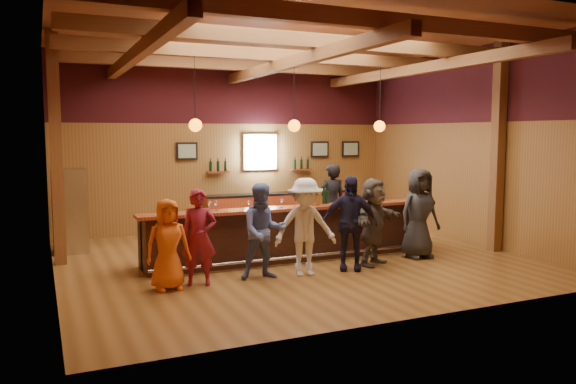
{
  "coord_description": "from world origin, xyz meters",
  "views": [
    {
      "loc": [
        -4.66,
        -10.18,
        2.56
      ],
      "look_at": [
        0.0,
        0.3,
        1.35
      ],
      "focal_mm": 35.0,
      "sensor_mm": 36.0,
      "label": 1
    }
  ],
  "objects_px": {
    "stainless_fridge": "(70,211)",
    "customer_white": "(305,227)",
    "customer_navy": "(350,223)",
    "customer_dark": "(419,213)",
    "bottle_a": "(327,197)",
    "back_bar_cabinet": "(277,210)",
    "bartender": "(332,203)",
    "ice_bucket": "(316,199)",
    "bar_counter": "(292,233)",
    "customer_orange": "(168,245)",
    "customer_brown": "(373,222)",
    "customer_denim": "(263,231)",
    "customer_redvest": "(199,237)"
  },
  "relations": [
    {
      "from": "stainless_fridge",
      "to": "customer_white",
      "type": "distance_m",
      "value": 5.37
    },
    {
      "from": "stainless_fridge",
      "to": "customer_navy",
      "type": "bearing_deg",
      "value": -39.02
    },
    {
      "from": "customer_dark",
      "to": "bottle_a",
      "type": "distance_m",
      "value": 1.91
    },
    {
      "from": "bottle_a",
      "to": "back_bar_cabinet",
      "type": "bearing_deg",
      "value": 82.97
    },
    {
      "from": "customer_navy",
      "to": "customer_dark",
      "type": "xyz_separation_m",
      "value": [
        1.83,
        0.32,
        0.03
      ]
    },
    {
      "from": "back_bar_cabinet",
      "to": "customer_white",
      "type": "xyz_separation_m",
      "value": [
        -1.55,
        -4.96,
        0.4
      ]
    },
    {
      "from": "bartender",
      "to": "ice_bucket",
      "type": "relative_size",
      "value": 7.55
    },
    {
      "from": "bar_counter",
      "to": "customer_orange",
      "type": "distance_m",
      "value": 3.12
    },
    {
      "from": "customer_orange",
      "to": "customer_brown",
      "type": "relative_size",
      "value": 0.88
    },
    {
      "from": "stainless_fridge",
      "to": "ice_bucket",
      "type": "xyz_separation_m",
      "value": [
        4.52,
        -2.75,
        0.33
      ]
    },
    {
      "from": "customer_denim",
      "to": "customer_dark",
      "type": "xyz_separation_m",
      "value": [
        3.53,
        0.26,
        0.08
      ]
    },
    {
      "from": "stainless_fridge",
      "to": "ice_bucket",
      "type": "bearing_deg",
      "value": -31.3
    },
    {
      "from": "stainless_fridge",
      "to": "customer_redvest",
      "type": "distance_m",
      "value": 4.13
    },
    {
      "from": "ice_bucket",
      "to": "customer_redvest",
      "type": "bearing_deg",
      "value": -160.53
    },
    {
      "from": "back_bar_cabinet",
      "to": "customer_white",
      "type": "relative_size",
      "value": 2.27
    },
    {
      "from": "bar_counter",
      "to": "customer_redvest",
      "type": "distance_m",
      "value": 2.61
    },
    {
      "from": "stainless_fridge",
      "to": "ice_bucket",
      "type": "height_order",
      "value": "stainless_fridge"
    },
    {
      "from": "customer_navy",
      "to": "bartender",
      "type": "bearing_deg",
      "value": 96.0
    },
    {
      "from": "ice_bucket",
      "to": "bottle_a",
      "type": "relative_size",
      "value": 0.69
    },
    {
      "from": "customer_dark",
      "to": "customer_redvest",
      "type": "bearing_deg",
      "value": -177.4
    },
    {
      "from": "ice_bucket",
      "to": "customer_dark",
      "type": "bearing_deg",
      "value": -20.13
    },
    {
      "from": "stainless_fridge",
      "to": "customer_brown",
      "type": "height_order",
      "value": "stainless_fridge"
    },
    {
      "from": "customer_white",
      "to": "ice_bucket",
      "type": "bearing_deg",
      "value": 64.78
    },
    {
      "from": "customer_denim",
      "to": "customer_dark",
      "type": "height_order",
      "value": "customer_dark"
    },
    {
      "from": "stainless_fridge",
      "to": "customer_white",
      "type": "relative_size",
      "value": 1.02
    },
    {
      "from": "bartender",
      "to": "customer_brown",
      "type": "bearing_deg",
      "value": 84.7
    },
    {
      "from": "bar_counter",
      "to": "customer_brown",
      "type": "bearing_deg",
      "value": -44.88
    },
    {
      "from": "stainless_fridge",
      "to": "customer_navy",
      "type": "height_order",
      "value": "stainless_fridge"
    },
    {
      "from": "customer_orange",
      "to": "bottle_a",
      "type": "relative_size",
      "value": 4.26
    },
    {
      "from": "stainless_fridge",
      "to": "customer_navy",
      "type": "distance_m",
      "value": 6.04
    },
    {
      "from": "customer_redvest",
      "to": "bartender",
      "type": "distance_m",
      "value": 4.5
    },
    {
      "from": "back_bar_cabinet",
      "to": "customer_dark",
      "type": "bearing_deg",
      "value": -75.18
    },
    {
      "from": "customer_denim",
      "to": "customer_navy",
      "type": "relative_size",
      "value": 0.95
    },
    {
      "from": "ice_bucket",
      "to": "customer_navy",
      "type": "bearing_deg",
      "value": -80.55
    },
    {
      "from": "customer_dark",
      "to": "bottle_a",
      "type": "xyz_separation_m",
      "value": [
        -1.68,
        0.86,
        0.33
      ]
    },
    {
      "from": "customer_navy",
      "to": "bottle_a",
      "type": "distance_m",
      "value": 1.24
    },
    {
      "from": "back_bar_cabinet",
      "to": "customer_brown",
      "type": "relative_size",
      "value": 2.35
    },
    {
      "from": "customer_redvest",
      "to": "bottle_a",
      "type": "height_order",
      "value": "customer_redvest"
    },
    {
      "from": "bar_counter",
      "to": "customer_orange",
      "type": "height_order",
      "value": "customer_orange"
    },
    {
      "from": "customer_orange",
      "to": "ice_bucket",
      "type": "xyz_separation_m",
      "value": [
        3.22,
        1.03,
        0.48
      ]
    },
    {
      "from": "customer_orange",
      "to": "customer_denim",
      "type": "relative_size",
      "value": 0.89
    },
    {
      "from": "customer_orange",
      "to": "customer_denim",
      "type": "height_order",
      "value": "customer_denim"
    },
    {
      "from": "bar_counter",
      "to": "customer_denim",
      "type": "xyz_separation_m",
      "value": [
        -1.13,
        -1.29,
        0.32
      ]
    },
    {
      "from": "bar_counter",
      "to": "customer_redvest",
      "type": "bearing_deg",
      "value": -151.4
    },
    {
      "from": "customer_brown",
      "to": "customer_denim",
      "type": "bearing_deg",
      "value": 152.21
    },
    {
      "from": "customer_redvest",
      "to": "customer_denim",
      "type": "relative_size",
      "value": 0.97
    },
    {
      "from": "customer_redvest",
      "to": "stainless_fridge",
      "type": "bearing_deg",
      "value": 135.53
    },
    {
      "from": "back_bar_cabinet",
      "to": "customer_navy",
      "type": "distance_m",
      "value": 4.98
    },
    {
      "from": "bar_counter",
      "to": "back_bar_cabinet",
      "type": "relative_size",
      "value": 1.57
    },
    {
      "from": "bar_counter",
      "to": "customer_dark",
      "type": "height_order",
      "value": "customer_dark"
    }
  ]
}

